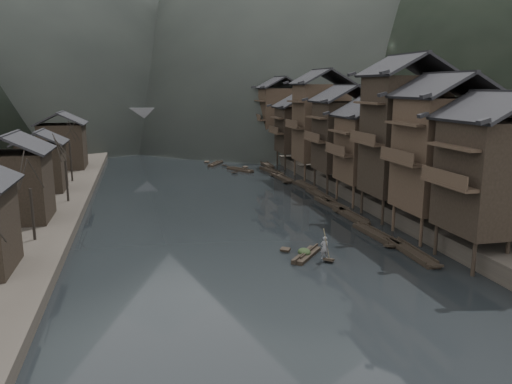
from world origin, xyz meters
name	(u,v)px	position (x,y,z in m)	size (l,w,h in m)	color
water	(250,246)	(0.00, 0.00, 0.00)	(300.00, 300.00, 0.00)	black
right_bank	(394,158)	(35.00, 40.00, 0.90)	(40.00, 200.00, 1.80)	#2D2823
stilt_houses	(350,122)	(17.28, 19.21, 9.08)	(9.00, 67.60, 16.87)	black
left_houses	(35,157)	(-20.50, 20.12, 5.66)	(8.10, 53.20, 8.73)	black
bare_trees	(60,158)	(-17.00, 14.38, 6.22)	(3.79, 44.62, 7.58)	black
moored_sampans	(312,193)	(12.12, 18.44, 0.20)	(3.37, 55.79, 0.47)	black
midriver_boats	(226,162)	(6.09, 47.42, 0.20)	(6.55, 25.82, 0.45)	black
stone_bridge	(180,125)	(0.00, 72.00, 5.11)	(40.00, 6.00, 9.00)	#4C4C4F
hero_sampan	(306,255)	(3.80, -3.76, 0.20)	(3.55, 4.05, 0.43)	black
cargo_heap	(304,248)	(3.66, -3.60, 0.74)	(1.02, 1.33, 0.61)	black
boatman	(324,245)	(4.83, -5.01, 1.34)	(0.67, 0.44, 1.83)	#5D5D5F
bamboo_pole	(328,213)	(5.03, -5.01, 3.89)	(0.06, 0.06, 3.85)	#8C7A51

